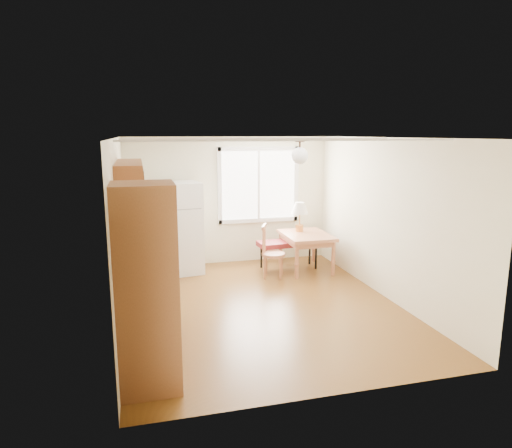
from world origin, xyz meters
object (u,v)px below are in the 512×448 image
object	(u,v)px
dining_table	(306,239)
bench	(289,244)
chair	(269,248)
refrigerator	(181,228)

from	to	relation	value
dining_table	bench	bearing A→B (deg)	151.70
dining_table	chair	bearing A→B (deg)	-161.31
refrigerator	dining_table	size ratio (longest dim) A/B	1.50
bench	refrigerator	bearing A→B (deg)	167.59
refrigerator	chair	distance (m)	1.67
dining_table	refrigerator	bearing A→B (deg)	169.58
refrigerator	bench	xyz separation A→B (m)	(2.01, -0.28, -0.36)
refrigerator	bench	bearing A→B (deg)	-15.33
bench	chair	bearing A→B (deg)	-145.28
refrigerator	bench	distance (m)	2.06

